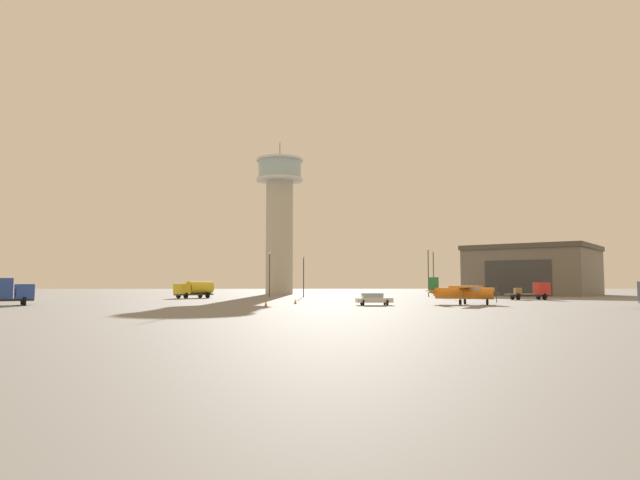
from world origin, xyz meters
TOP-DOWN VIEW (x-y plane):
  - ground_plane at (0.00, 0.00)m, footprint 400.00×400.00m
  - control_tower at (-8.09, 70.07)m, footprint 10.89×10.89m
  - hangar at (47.16, 60.17)m, footprint 33.54×33.35m
  - airplane_orange at (16.24, 5.94)m, footprint 8.28×10.32m
  - truck_fuel_tanker_yellow at (-20.88, 35.96)m, footprint 6.22×6.60m
  - truck_flatbed_red at (32.61, 25.12)m, footprint 6.50×3.28m
  - car_white at (5.41, 4.35)m, footprint 4.20×2.32m
  - light_post_west at (23.49, 51.94)m, footprint 0.44×0.44m
  - light_post_east at (-2.51, 41.38)m, footprint 0.44×0.44m
  - light_post_north at (20.76, 44.39)m, footprint 0.44×0.44m
  - light_post_centre at (-8.81, 44.46)m, footprint 0.44×0.44m
  - traffic_cone_near_left at (-3.57, 9.20)m, footprint 0.36×0.36m
  - traffic_cone_near_right at (-6.69, 1.88)m, footprint 0.36×0.36m

SIDE VIEW (x-z plane):
  - ground_plane at x=0.00m, z-range 0.00..0.00m
  - traffic_cone_near_left at x=-3.57m, z-range 0.00..0.63m
  - traffic_cone_near_right at x=-6.69m, z-range 0.00..0.71m
  - car_white at x=5.41m, z-range 0.05..1.42m
  - truck_flatbed_red at x=32.61m, z-range -0.05..2.60m
  - airplane_orange at x=16.24m, z-range -0.11..3.12m
  - truck_fuel_tanker_yellow at x=-20.88m, z-range 0.17..3.02m
  - light_post_east at x=-2.51m, z-range 0.80..8.24m
  - light_post_centre at x=-8.81m, z-range 0.82..9.15m
  - hangar at x=47.16m, z-range 0.02..10.51m
  - light_post_north at x=20.76m, z-range 0.84..9.91m
  - light_post_west at x=23.49m, z-range 0.84..9.93m
  - control_tower at x=-8.09m, z-range 0.83..36.31m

